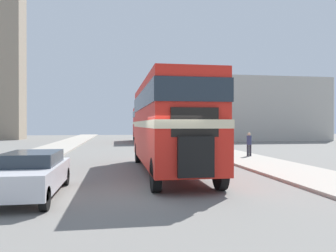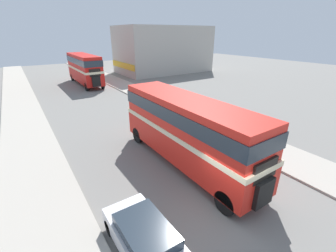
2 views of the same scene
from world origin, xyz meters
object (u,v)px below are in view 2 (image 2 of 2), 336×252
at_px(bus_distant, 84,67).
at_px(bicycle_on_pavement, 160,96).
at_px(double_decker_bus, 186,126).
at_px(car_parked_near, 148,243).
at_px(pedestrian_walking, 202,107).

height_order(bus_distant, bicycle_on_pavement, bus_distant).
height_order(double_decker_bus, bus_distant, bus_distant).
height_order(car_parked_near, pedestrian_walking, pedestrian_walking).
distance_m(double_decker_bus, bus_distant, 26.62).
xyz_separation_m(car_parked_near, pedestrian_walking, (11.35, 9.92, 0.28)).
relative_size(double_decker_bus, bus_distant, 0.99).
distance_m(bus_distant, car_parked_near, 31.55).
bearing_deg(bus_distant, bicycle_on_pavement, -70.44).
height_order(bus_distant, car_parked_near, bus_distant).
height_order(double_decker_bus, pedestrian_walking, double_decker_bus).
distance_m(pedestrian_walking, bicycle_on_pavement, 7.18).
relative_size(double_decker_bus, pedestrian_walking, 6.76).
distance_m(double_decker_bus, car_parked_near, 6.78).
distance_m(bus_distant, pedestrian_walking, 21.59).
xyz_separation_m(bus_distant, pedestrian_walking, (5.04, -20.93, -1.64)).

